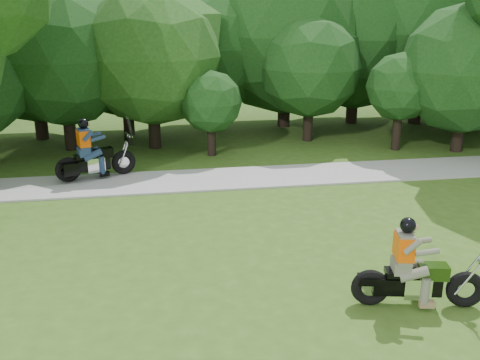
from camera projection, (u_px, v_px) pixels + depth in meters
name	position (u px, v px, depth m)	size (l,w,h in m)	color
ground	(383.00, 307.00, 9.76)	(100.00, 100.00, 0.00)	#345518
walkway	(281.00, 176.00, 17.26)	(60.00, 2.20, 0.06)	gray
tree_line	(263.00, 44.00, 22.72)	(40.16, 12.84, 7.85)	black
chopper_motorcycle	(413.00, 274.00, 9.64)	(2.41, 0.90, 1.73)	black
touring_motorcycle	(91.00, 157.00, 16.68)	(2.48, 1.35, 1.94)	black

